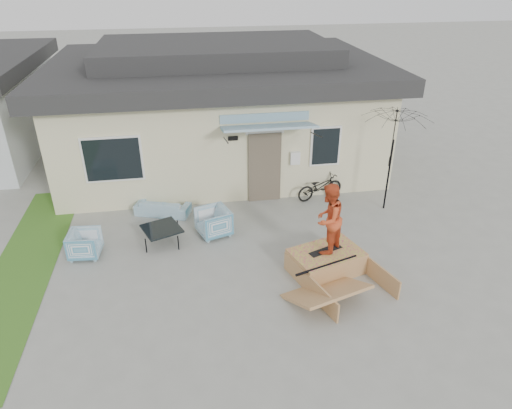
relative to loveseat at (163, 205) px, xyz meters
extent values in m
plane|color=gray|center=(1.99, -4.08, -0.30)|extent=(90.00, 90.00, 0.00)
cube|color=#34651F|center=(-3.21, -2.08, -0.29)|extent=(1.40, 8.00, 0.01)
cube|color=beige|center=(1.99, 3.92, 1.20)|extent=(10.00, 7.00, 3.00)
cube|color=#242424|center=(1.99, 3.92, 2.95)|extent=(10.80, 7.80, 0.50)
cube|color=#242424|center=(1.99, 3.92, 3.50)|extent=(7.50, 4.50, 0.60)
cube|color=brown|center=(2.99, 0.38, 0.75)|extent=(0.95, 0.08, 2.10)
cube|color=white|center=(-1.21, 0.39, 1.30)|extent=(1.60, 0.06, 1.30)
cube|color=white|center=(4.79, 0.39, 1.30)|extent=(0.90, 0.06, 1.20)
cube|color=teal|center=(2.99, -0.13, 2.15)|extent=(2.50, 1.09, 0.29)
imported|color=teal|center=(0.00, 0.00, 0.00)|extent=(1.58, 0.93, 0.59)
imported|color=teal|center=(-1.82, -1.80, 0.07)|extent=(0.73, 0.77, 0.73)
imported|color=teal|center=(1.32, -1.33, 0.11)|extent=(0.94, 0.98, 0.81)
cube|color=black|center=(0.00, -1.52, -0.08)|extent=(1.14, 1.14, 0.43)
imported|color=black|center=(4.65, 0.20, 0.18)|extent=(1.58, 0.89, 0.96)
cylinder|color=black|center=(6.32, -0.72, 0.75)|extent=(0.05, 0.05, 2.10)
imported|color=black|center=(6.32, -0.72, 1.45)|extent=(2.02, 1.89, 0.90)
cube|color=black|center=(3.72, -3.33, 0.25)|extent=(0.85, 0.48, 0.05)
imported|color=#CF4A24|center=(3.72, -3.33, 1.10)|extent=(1.01, 1.01, 1.65)
camera|label=1|loc=(0.71, -11.68, 6.10)|focal=32.21mm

